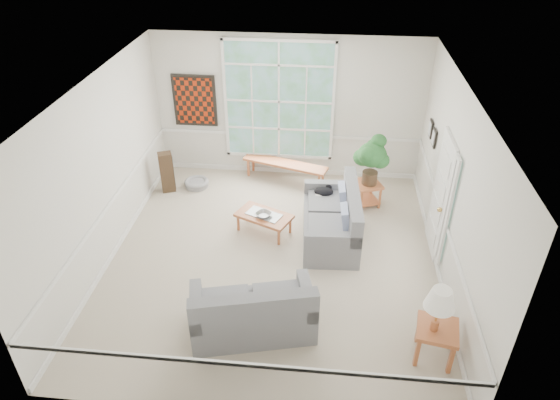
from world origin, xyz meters
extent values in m
cube|color=#AFA28E|center=(0.00, 0.00, -0.01)|extent=(5.50, 6.00, 0.01)
cube|color=white|center=(0.00, 0.00, 3.00)|extent=(5.50, 6.00, 0.02)
cube|color=silver|center=(0.00, 3.00, 1.50)|extent=(5.50, 0.02, 3.00)
cube|color=silver|center=(0.00, -3.00, 1.50)|extent=(5.50, 0.02, 3.00)
cube|color=silver|center=(-2.75, 0.00, 1.50)|extent=(0.02, 6.00, 3.00)
cube|color=silver|center=(2.75, 0.00, 1.50)|extent=(0.02, 6.00, 3.00)
cube|color=white|center=(-0.20, 2.96, 1.65)|extent=(2.30, 0.08, 2.40)
cube|color=white|center=(2.71, 0.60, 1.05)|extent=(0.08, 0.90, 2.10)
cube|color=white|center=(2.71, -0.03, 1.15)|extent=(0.08, 0.26, 1.90)
cube|color=#5B1909|center=(-1.95, 2.95, 1.60)|extent=(0.90, 0.06, 1.10)
cube|color=black|center=(2.71, 1.75, 1.55)|extent=(0.04, 0.26, 0.32)
cube|color=black|center=(2.71, 2.15, 1.55)|extent=(0.04, 0.26, 0.32)
cube|color=slate|center=(0.95, 0.68, 0.49)|extent=(1.03, 1.85, 0.98)
cube|color=slate|center=(-0.11, -1.61, 0.46)|extent=(1.87, 1.26, 0.92)
cube|color=#AD5B33|center=(-0.24, 0.75, 0.18)|extent=(1.12, 0.89, 0.37)
imported|color=gray|center=(-0.25, 0.70, 0.41)|extent=(0.46, 0.46, 0.08)
cube|color=#AD5B33|center=(-0.04, 2.63, 0.21)|extent=(1.84, 0.89, 0.42)
cube|color=#AD5B33|center=(1.64, 1.84, 0.25)|extent=(0.64, 0.64, 0.49)
cube|color=#AD5B33|center=(2.37, -1.86, 0.27)|extent=(0.62, 0.62, 0.54)
cylinder|color=gray|center=(-1.86, 2.19, 0.07)|extent=(0.51, 0.51, 0.15)
cube|color=#3E2B1B|center=(-2.40, 1.98, 0.43)|extent=(0.33, 0.29, 0.86)
ellipsoid|color=black|center=(0.81, 1.31, 0.58)|extent=(0.42, 0.36, 0.17)
camera|label=1|loc=(0.78, -6.59, 5.43)|focal=32.00mm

